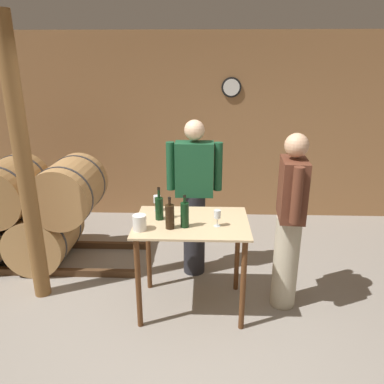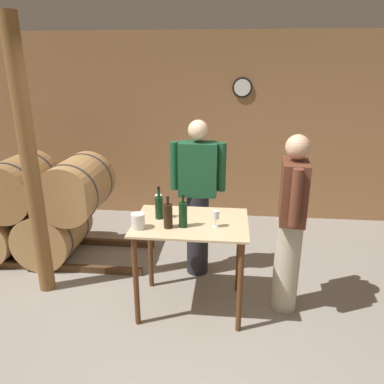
{
  "view_description": "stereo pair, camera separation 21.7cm",
  "coord_description": "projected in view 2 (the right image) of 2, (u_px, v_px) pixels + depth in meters",
  "views": [
    {
      "loc": [
        0.1,
        -2.67,
        2.29
      ],
      "look_at": [
        -0.01,
        0.56,
        1.16
      ],
      "focal_mm": 35.0,
      "sensor_mm": 36.0,
      "label": 1
    },
    {
      "loc": [
        0.32,
        -2.66,
        2.29
      ],
      "look_at": [
        -0.01,
        0.56,
        1.16
      ],
      "focal_mm": 35.0,
      "sensor_mm": 36.0,
      "label": 2
    }
  ],
  "objects": [
    {
      "name": "barrel_rack",
      "position": [
        37.0,
        209.0,
        4.48
      ],
      "size": [
        3.02,
        0.84,
        1.26
      ],
      "color": "#4C331E",
      "rests_on": "ground_plane"
    },
    {
      "name": "wine_glass_near_center",
      "position": [
        216.0,
        215.0,
        3.26
      ],
      "size": [
        0.06,
        0.06,
        0.15
      ],
      "color": "silver",
      "rests_on": "tasting_table"
    },
    {
      "name": "person_host",
      "position": [
        291.0,
        223.0,
        3.39
      ],
      "size": [
        0.25,
        0.59,
        1.71
      ],
      "color": "#B7AD93",
      "rests_on": "ground_plane"
    },
    {
      "name": "wooden_post",
      "position": [
        30.0,
        166.0,
        3.56
      ],
      "size": [
        0.16,
        0.16,
        2.7
      ],
      "color": "brown",
      "rests_on": "ground_plane"
    },
    {
      "name": "ground_plane",
      "position": [
        186.0,
        338.0,
        3.28
      ],
      "size": [
        14.0,
        14.0,
        0.0
      ],
      "primitive_type": "plane",
      "color": "gray"
    },
    {
      "name": "wine_bottle_far_left",
      "position": [
        159.0,
        207.0,
        3.44
      ],
      "size": [
        0.08,
        0.08,
        0.31
      ],
      "color": "black",
      "rests_on": "tasting_table"
    },
    {
      "name": "tasting_table",
      "position": [
        191.0,
        239.0,
        3.47
      ],
      "size": [
        1.04,
        0.74,
        0.91
      ],
      "color": "#D1B284",
      "rests_on": "ground_plane"
    },
    {
      "name": "back_wall",
      "position": [
        208.0,
        129.0,
        5.51
      ],
      "size": [
        8.4,
        0.08,
        2.7
      ],
      "color": "#996B42",
      "rests_on": "ground_plane"
    },
    {
      "name": "wine_glass_near_left",
      "position": [
        158.0,
        199.0,
        3.65
      ],
      "size": [
        0.07,
        0.07,
        0.15
      ],
      "color": "silver",
      "rests_on": "tasting_table"
    },
    {
      "name": "person_visitor_with_scarf",
      "position": [
        198.0,
        196.0,
        4.03
      ],
      "size": [
        0.59,
        0.24,
        1.74
      ],
      "color": "#232328",
      "rests_on": "ground_plane"
    },
    {
      "name": "wine_bottle_left",
      "position": [
        168.0,
        215.0,
        3.25
      ],
      "size": [
        0.08,
        0.08,
        0.29
      ],
      "color": "black",
      "rests_on": "tasting_table"
    },
    {
      "name": "ice_bucket",
      "position": [
        138.0,
        221.0,
        3.25
      ],
      "size": [
        0.12,
        0.12,
        0.14
      ],
      "color": "white",
      "rests_on": "tasting_table"
    },
    {
      "name": "wine_bottle_center",
      "position": [
        183.0,
        214.0,
        3.26
      ],
      "size": [
        0.07,
        0.07,
        0.3
      ],
      "color": "black",
      "rests_on": "tasting_table"
    }
  ]
}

